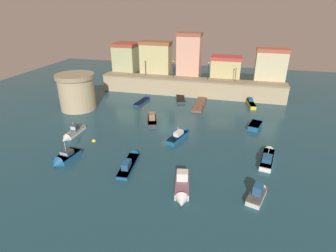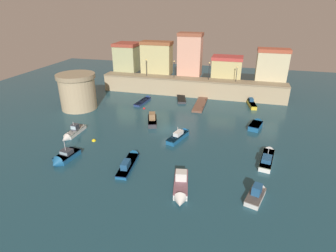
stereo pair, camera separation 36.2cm
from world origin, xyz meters
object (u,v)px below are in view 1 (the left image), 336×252
at_px(moored_boat_1, 152,119).
at_px(moored_boat_3, 182,187).
at_px(moored_boat_11, 258,192).
at_px(mooring_buoy_0, 94,141).
at_px(quay_lamp_1, 173,66).
at_px(moored_boat_10, 64,158).
at_px(moored_boat_9, 144,100).
at_px(moored_boat_2, 268,156).
at_px(moored_boat_6, 180,96).
at_px(mooring_buoy_1, 144,109).
at_px(moored_boat_8, 180,135).
at_px(moored_boat_0, 256,124).
at_px(moored_boat_4, 131,161).
at_px(fortress_tower, 77,91).
at_px(quay_lamp_2, 208,68).
at_px(quay_lamp_0, 145,65).
at_px(moored_boat_5, 72,133).
at_px(quay_lamp_3, 236,71).
at_px(moored_boat_7, 250,102).

distance_m(moored_boat_1, moored_boat_3, 19.90).
relative_size(moored_boat_11, mooring_buoy_0, 7.19).
bearing_deg(quay_lamp_1, moored_boat_10, -102.55).
height_order(moored_boat_9, mooring_buoy_0, moored_boat_9).
height_order(moored_boat_2, moored_boat_6, moored_boat_2).
xyz_separation_m(moored_boat_6, mooring_buoy_1, (-5.48, -8.95, -0.25)).
height_order(moored_boat_3, moored_boat_11, moored_boat_3).
bearing_deg(moored_boat_8, moored_boat_0, -40.47).
bearing_deg(moored_boat_10, moored_boat_8, 135.82).
distance_m(moored_boat_2, moored_boat_8, 13.15).
xyz_separation_m(moored_boat_4, moored_boat_9, (-6.36, 23.88, -0.10)).
height_order(moored_boat_10, mooring_buoy_1, moored_boat_10).
distance_m(fortress_tower, quay_lamp_2, 27.59).
bearing_deg(quay_lamp_0, quay_lamp_2, 0.00).
height_order(moored_boat_2, moored_boat_3, moored_boat_2).
bearing_deg(moored_boat_5, mooring_buoy_0, 78.63).
distance_m(fortress_tower, moored_boat_6, 21.86).
bearing_deg(quay_lamp_2, mooring_buoy_0, -118.23).
xyz_separation_m(moored_boat_2, moored_boat_4, (-17.45, -5.64, -0.09)).
height_order(quay_lamp_2, quay_lamp_3, quay_lamp_2).
relative_size(moored_boat_1, moored_boat_9, 0.87).
bearing_deg(moored_boat_6, quay_lamp_0, 61.91).
bearing_deg(quay_lamp_0, moored_boat_9, -74.58).
height_order(quay_lamp_2, moored_boat_10, quay_lamp_2).
distance_m(quay_lamp_1, moored_boat_1, 17.60).
xyz_separation_m(quay_lamp_0, moored_boat_1, (6.72, -16.63, -5.77)).
height_order(moored_boat_4, mooring_buoy_0, moored_boat_4).
distance_m(quay_lamp_0, quay_lamp_3, 20.10).
xyz_separation_m(quay_lamp_2, moored_boat_1, (-7.57, -16.63, -5.79)).
height_order(quay_lamp_3, mooring_buoy_0, quay_lamp_3).
height_order(moored_boat_4, moored_boat_8, moored_boat_8).
bearing_deg(quay_lamp_2, mooring_buoy_1, -135.80).
bearing_deg(mooring_buoy_1, moored_boat_4, -75.58).
bearing_deg(moored_boat_5, moored_boat_2, 91.17).
bearing_deg(quay_lamp_3, fortress_tower, -154.76).
bearing_deg(moored_boat_7, mooring_buoy_0, 124.90).
xyz_separation_m(moored_boat_10, mooring_buoy_1, (3.73, 21.24, -0.46)).
xyz_separation_m(moored_boat_0, moored_boat_6, (-15.81, 12.20, -0.19)).
distance_m(moored_boat_4, moored_boat_5, 13.06).
distance_m(fortress_tower, moored_boat_4, 24.23).
height_order(quay_lamp_3, moored_boat_2, quay_lamp_3).
bearing_deg(moored_boat_3, moored_boat_6, -178.15).
xyz_separation_m(moored_boat_6, moored_boat_10, (-9.22, -30.18, 0.20)).
bearing_deg(moored_boat_3, moored_boat_10, -108.42).
height_order(quay_lamp_2, moored_boat_8, quay_lamp_2).
xyz_separation_m(moored_boat_7, moored_boat_10, (-24.14, -29.62, -0.01)).
xyz_separation_m(quay_lamp_3, moored_boat_0, (4.32, -14.11, -5.62)).
distance_m(quay_lamp_2, moored_boat_6, 8.58).
distance_m(quay_lamp_3, mooring_buoy_1, 21.03).
bearing_deg(mooring_buoy_0, quay_lamp_1, 76.63).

